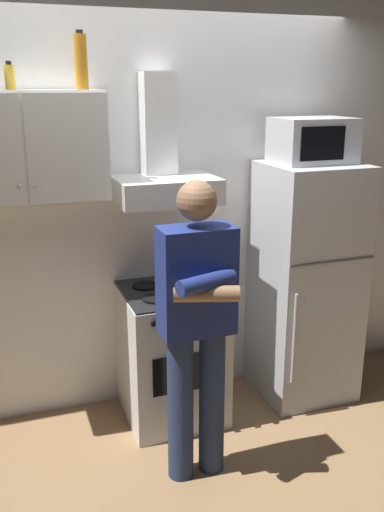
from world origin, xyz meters
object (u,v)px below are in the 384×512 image
upper_cabinet (22,147)px  bottle_spice_jar (10,77)px  refrigerator (305,282)px  bottle_liquor_amber (81,61)px  person_standing (197,323)px  range_hood (163,168)px  microwave (313,140)px  stove_oven (172,353)px

upper_cabinet → bottle_spice_jar: 0.37m
refrigerator → bottle_liquor_amber: bottle_liquor_amber is taller
person_standing → bottle_liquor_amber: 1.53m
range_hood → person_standing: (-0.05, -0.73, -0.70)m
microwave → bottle_liquor_amber: bearing=176.5°
stove_oven → bottle_spice_jar: bottle_spice_jar is taller
bottle_liquor_amber → person_standing: bearing=-60.1°
range_hood → bottle_spice_jar: size_ratio=5.16×
microwave → refrigerator: bearing=-89.1°
bottle_liquor_amber → bottle_spice_jar: bearing=175.4°
bottle_liquor_amber → bottle_spice_jar: (-0.37, 0.03, -0.08)m
refrigerator → upper_cabinet: bearing=175.9°
refrigerator → bottle_spice_jar: bearing=175.7°
refrigerator → bottle_spice_jar: size_ratio=11.00×
upper_cabinet → range_hood: (0.80, 0.00, -0.15)m
upper_cabinet → refrigerator: 2.00m
stove_oven → range_hood: size_ratio=1.17×
range_hood → microwave: size_ratio=1.56×
upper_cabinet → microwave: upper_cabinet is taller
microwave → person_standing: 1.45m
stove_oven → bottle_liquor_amber: size_ratio=2.86×
upper_cabinet → bottle_liquor_amber: 0.56m
bottle_spice_jar → refrigerator: bearing=-4.3°
stove_oven → person_standing: 0.77m
upper_cabinet → stove_oven: upper_cabinet is taller
microwave → person_standing: microwave is taller
stove_oven → bottle_spice_jar: 1.88m
microwave → range_hood: bearing=173.5°
range_hood → bottle_spice_jar: 0.98m
upper_cabinet → microwave: 1.75m
upper_cabinet → refrigerator: upper_cabinet is taller
upper_cabinet → person_standing: 1.35m
person_standing → refrigerator: bearing=31.2°
range_hood → bottle_spice_jar: bearing=179.3°
range_hood → refrigerator: range_hood is taller
microwave → person_standing: size_ratio=0.29×
refrigerator → person_standing: (-1.00, -0.61, 0.10)m
stove_oven → refrigerator: (0.95, 0.00, 0.37)m
refrigerator → bottle_liquor_amber: size_ratio=5.24×
refrigerator → microwave: microwave is taller
refrigerator → microwave: 0.94m
range_hood → upper_cabinet: bearing=-179.9°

